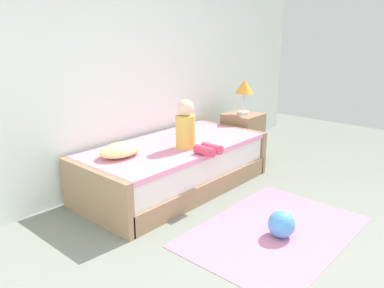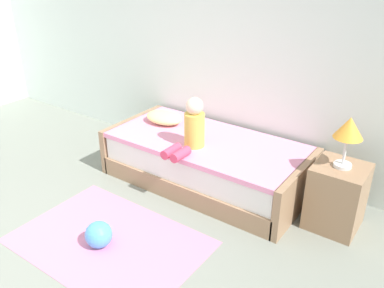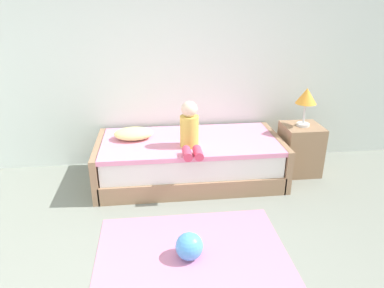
{
  "view_description": "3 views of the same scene",
  "coord_description": "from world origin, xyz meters",
  "views": [
    {
      "loc": [
        -2.35,
        -0.71,
        1.67
      ],
      "look_at": [
        0.43,
        1.75,
        0.55
      ],
      "focal_mm": 35.81,
      "sensor_mm": 36.0,
      "label": 1
    },
    {
      "loc": [
        2.47,
        -1.13,
        2.26
      ],
      "look_at": [
        0.43,
        1.75,
        0.55
      ],
      "focal_mm": 37.78,
      "sensor_mm": 36.0,
      "label": 2
    },
    {
      "loc": [
        0.03,
        -1.73,
        1.99
      ],
      "look_at": [
        0.43,
        1.75,
        0.55
      ],
      "focal_mm": 33.23,
      "sensor_mm": 36.0,
      "label": 3
    }
  ],
  "objects": [
    {
      "name": "child_figure",
      "position": [
        0.41,
        1.77,
        0.7
      ],
      "size": [
        0.2,
        0.51,
        0.5
      ],
      "color": "gold",
      "rests_on": "bed"
    },
    {
      "name": "nightstand",
      "position": [
        1.78,
        2.04,
        0.3
      ],
      "size": [
        0.44,
        0.44,
        0.6
      ],
      "primitive_type": "cube",
      "color": "#997556",
      "rests_on": "ground"
    },
    {
      "name": "toy_ball",
      "position": [
        0.28,
        0.62,
        0.11
      ],
      "size": [
        0.23,
        0.23,
        0.23
      ],
      "primitive_type": "sphere",
      "color": "#4C99E5",
      "rests_on": "ground"
    },
    {
      "name": "ground_plane",
      "position": [
        0.0,
        0.0,
        0.0
      ],
      "size": [
        9.2,
        9.2,
        0.0
      ],
      "primitive_type": "plane",
      "color": "gray"
    },
    {
      "name": "wall_rear",
      "position": [
        0.0,
        2.6,
        1.45
      ],
      "size": [
        7.2,
        0.1,
        2.9
      ],
      "primitive_type": "cube",
      "color": "silver",
      "rests_on": "ground"
    },
    {
      "name": "table_lamp",
      "position": [
        1.78,
        2.04,
        0.94
      ],
      "size": [
        0.24,
        0.24,
        0.45
      ],
      "color": "silver",
      "rests_on": "nightstand"
    },
    {
      "name": "pillow",
      "position": [
        -0.2,
        2.1,
        0.56
      ],
      "size": [
        0.44,
        0.3,
        0.13
      ],
      "primitive_type": "ellipsoid",
      "color": "#F2E58C",
      "rests_on": "bed"
    },
    {
      "name": "bed",
      "position": [
        0.43,
        2.0,
        0.25
      ],
      "size": [
        2.11,
        1.0,
        0.5
      ],
      "color": "#997556",
      "rests_on": "ground"
    },
    {
      "name": "area_rug",
      "position": [
        0.3,
        0.7,
        0.0
      ],
      "size": [
        1.6,
        1.1,
        0.01
      ],
      "primitive_type": "cube",
      "color": "pink",
      "rests_on": "ground"
    }
  ]
}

